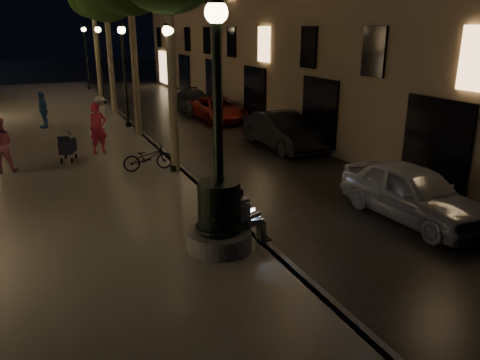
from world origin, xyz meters
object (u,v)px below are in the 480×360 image
tree_third (105,0)px  pedestrian_pink (0,145)px  pedestrian_white (101,113)px  fountain_lamppost (219,204)px  car_front (413,193)px  tree_far (92,0)px  car_rear (194,101)px  lamp_curb_b (124,62)px  car_third (219,109)px  pedestrian_blue (43,110)px  bicycle (148,157)px  lamp_curb_d (86,49)px  stroller (67,146)px  pedestrian_red (98,128)px  car_second (282,131)px  lamp_curb_c (100,54)px  seated_man_laptop (246,214)px  lamp_curb_a (170,78)px

tree_third → pedestrian_pink: bearing=-117.7°
pedestrian_white → pedestrian_pink: bearing=18.4°
fountain_lamppost → car_front: (5.30, -0.02, -0.50)m
tree_far → car_rear: bearing=-54.6°
tree_far → lamp_curb_b: bearing=-90.5°
car_third → pedestrian_blue: pedestrian_blue is taller
pedestrian_white → car_third: bearing=150.0°
lamp_curb_b → car_rear: (4.56, 3.69, -2.60)m
car_front → bicycle: (-5.38, 6.40, -0.08)m
tree_third → bicycle: tree_third is taller
lamp_curb_b → lamp_curb_d: same height
bicycle → pedestrian_pink: bearing=71.3°
stroller → pedestrian_blue: pedestrian_blue is taller
stroller → pedestrian_red: size_ratio=0.57×
car_front → car_second: 7.98m
lamp_curb_b → car_front: (4.60, -14.02, -2.52)m
lamp_curb_c → bicycle: lamp_curb_c is taller
pedestrian_red → bicycle: 3.21m
fountain_lamppost → seated_man_laptop: size_ratio=4.03×
car_second → fountain_lamppost: bearing=-128.0°
bicycle → seated_man_laptop: bearing=-171.9°
tree_far → pedestrian_pink: 17.62m
car_rear → lamp_curb_d: bearing=113.1°
lamp_curb_d → bicycle: bearing=-91.9°
seated_man_laptop → tree_third: 18.75m
car_second → car_front: bearing=-95.4°
pedestrian_red → pedestrian_white: (0.69, 4.49, -0.17)m
lamp_curb_b → lamp_curb_d: size_ratio=1.00×
tree_far → seated_man_laptop: bearing=-90.4°
fountain_lamppost → tree_far: 24.57m
seated_man_laptop → lamp_curb_d: size_ratio=0.27×
lamp_curb_b → car_rear: lamp_curb_b is taller
tree_far → stroller: bearing=-101.8°
car_second → pedestrian_red: bearing=167.3°
car_rear → bicycle: size_ratio=2.64×
lamp_curb_b → pedestrian_blue: 4.49m
seated_man_laptop → car_third: 15.42m
lamp_curb_c → stroller: lamp_curb_c is taller
tree_third → bicycle: 12.88m
car_front → pedestrian_white: bearing=109.5°
pedestrian_pink → lamp_curb_d: bearing=-103.9°
lamp_curb_c → car_front: lamp_curb_c is taller
lamp_curb_b → pedestrian_blue: bearing=160.7°
lamp_curb_d → pedestrian_pink: bearing=-103.4°
pedestrian_red → bicycle: (1.18, -2.94, -0.52)m
lamp_curb_a → lamp_curb_d: 24.00m
seated_man_laptop → stroller: size_ratio=1.19×
tree_far → car_front: (4.52, -24.02, -5.72)m
lamp_curb_d → pedestrian_pink: size_ratio=2.62×
fountain_lamppost → bicycle: 6.41m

